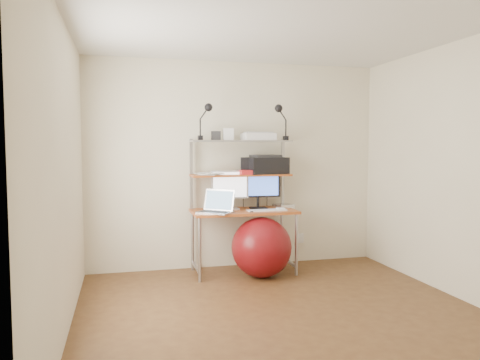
% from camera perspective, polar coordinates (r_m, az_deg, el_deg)
% --- Properties ---
extents(room, '(3.60, 3.60, 3.60)m').
position_cam_1_polar(room, '(4.02, 5.63, 0.81)').
color(room, brown).
rests_on(room, ground).
extents(computer_desk, '(1.20, 0.60, 1.57)m').
position_cam_1_polar(computer_desk, '(5.48, 0.26, -1.37)').
color(computer_desk, '#A54620').
rests_on(computer_desk, ground).
extents(desktop, '(1.20, 0.60, 0.00)m').
position_cam_1_polar(desktop, '(5.44, 0.42, -3.68)').
color(desktop, '#A54620').
rests_on(desktop, computer_desk).
extents(mid_shelf, '(1.18, 0.34, 0.00)m').
position_cam_1_polar(mid_shelf, '(5.53, 0.09, 0.72)').
color(mid_shelf, '#A54620').
rests_on(mid_shelf, computer_desk).
extents(top_shelf, '(1.18, 0.34, 0.00)m').
position_cam_1_polar(top_shelf, '(5.52, 0.09, 4.87)').
color(top_shelf, '#A7A7AB').
rests_on(top_shelf, computer_desk).
extents(floor, '(3.60, 3.60, 0.00)m').
position_cam_1_polar(floor, '(4.28, 5.51, -16.13)').
color(floor, brown).
rests_on(floor, ground).
extents(wall_outlet, '(0.08, 0.01, 0.12)m').
position_cam_1_polar(wall_outlet, '(6.10, 7.39, -7.05)').
color(wall_outlet, white).
rests_on(wall_outlet, room).
extents(monitor_silver, '(0.44, 0.16, 0.49)m').
position_cam_1_polar(monitor_silver, '(5.48, -1.25, -0.87)').
color(monitor_silver, silver).
rests_on(monitor_silver, desktop).
extents(monitor_black, '(0.55, 0.16, 0.54)m').
position_cam_1_polar(monitor_black, '(5.56, 2.20, -0.69)').
color(monitor_black, black).
rests_on(monitor_black, desktop).
extents(laptop, '(0.47, 0.46, 0.32)m').
position_cam_1_polar(laptop, '(5.25, -2.79, -3.39)').
color(laptop, '#B4B4B8').
rests_on(laptop, desktop).
extents(keyboard, '(0.46, 0.14, 0.01)m').
position_cam_1_polar(keyboard, '(5.40, 3.29, -3.69)').
color(keyboard, white).
rests_on(keyboard, desktop).
extents(mouse, '(0.10, 0.06, 0.03)m').
position_cam_1_polar(mouse, '(5.47, 4.97, -3.53)').
color(mouse, white).
rests_on(mouse, desktop).
extents(mac_mini, '(0.25, 0.25, 0.04)m').
position_cam_1_polar(mac_mini, '(5.72, 5.35, -3.13)').
color(mac_mini, '#B4B4B8').
rests_on(mac_mini, desktop).
extents(phone, '(0.08, 0.14, 0.01)m').
position_cam_1_polar(phone, '(5.34, 1.42, -3.78)').
color(phone, black).
rests_on(phone, desktop).
extents(printer, '(0.53, 0.41, 0.23)m').
position_cam_1_polar(printer, '(5.62, 3.14, 1.86)').
color(printer, black).
rests_on(printer, mid_shelf).
extents(nas_cube, '(0.16, 0.16, 0.20)m').
position_cam_1_polar(nas_cube, '(5.55, 0.79, 1.75)').
color(nas_cube, black).
rests_on(nas_cube, mid_shelf).
extents(red_box, '(0.19, 0.13, 0.05)m').
position_cam_1_polar(red_box, '(5.44, 1.04, 0.94)').
color(red_box, red).
rests_on(red_box, mid_shelf).
extents(scanner, '(0.39, 0.27, 0.10)m').
position_cam_1_polar(scanner, '(5.57, 2.23, 5.34)').
color(scanner, white).
rests_on(scanner, top_shelf).
extents(box_white, '(0.13, 0.11, 0.14)m').
position_cam_1_polar(box_white, '(5.48, -1.45, 5.60)').
color(box_white, white).
rests_on(box_white, top_shelf).
extents(box_grey, '(0.12, 0.12, 0.10)m').
position_cam_1_polar(box_grey, '(5.46, -2.96, 5.42)').
color(box_grey, '#29292C').
rests_on(box_grey, top_shelf).
extents(clip_lamp_left, '(0.17, 0.09, 0.42)m').
position_cam_1_polar(clip_lamp_left, '(5.36, -4.08, 8.12)').
color(clip_lamp_left, black).
rests_on(clip_lamp_left, top_shelf).
extents(clip_lamp_right, '(0.17, 0.09, 0.42)m').
position_cam_1_polar(clip_lamp_right, '(5.60, 4.91, 8.00)').
color(clip_lamp_right, black).
rests_on(clip_lamp_right, top_shelf).
extents(exercise_ball, '(0.68, 0.68, 0.68)m').
position_cam_1_polar(exercise_ball, '(5.34, 2.64, -8.20)').
color(exercise_ball, maroon).
rests_on(exercise_ball, floor).
extents(paper_stack, '(0.37, 0.42, 0.02)m').
position_cam_1_polar(paper_stack, '(5.45, -3.72, 0.78)').
color(paper_stack, white).
rests_on(paper_stack, mid_shelf).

